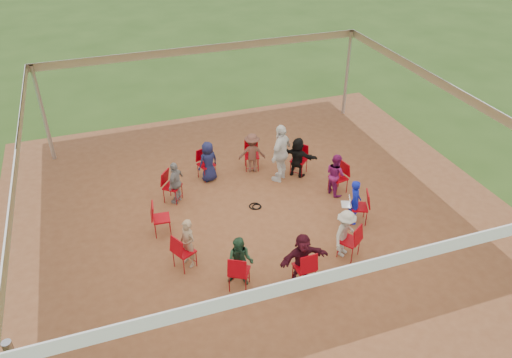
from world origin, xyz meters
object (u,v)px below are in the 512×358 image
object	(u,v)px
chair_3	(252,156)
chair_4	(206,165)
chair_10	(349,241)
person_seated_4	(208,162)
chair_1	(338,178)
chair_9	(304,267)
person_seated_3	(252,153)
person_seated_5	(176,182)
person_seated_0	(355,202)
chair_0	(359,207)
person_seated_7	(240,262)
chair_8	(239,271)
person_seated_9	(345,234)
cable_coil	(256,206)
chair_6	(162,218)
standing_person	(281,153)
chair_7	(184,251)
chair_5	(172,187)
person_seated_6	(188,243)
chair_2	(299,160)
laptop	(348,203)
person_seated_8	(302,258)
person_seated_2	(298,157)
person_seated_1	(335,174)

from	to	relation	value
chair_3	chair_4	bearing A→B (deg)	16.36
chair_10	person_seated_4	distance (m)	4.81
chair_1	chair_9	world-z (taller)	same
chair_3	person_seated_3	world-z (taller)	person_seated_3
chair_1	person_seated_5	size ratio (longest dim) A/B	0.74
chair_10	person_seated_0	world-z (taller)	person_seated_0
chair_0	person_seated_5	distance (m)	4.81
person_seated_7	chair_3	bearing A→B (deg)	98.39
chair_8	person_seated_9	size ratio (longest dim) A/B	0.74
chair_1	person_seated_5	world-z (taller)	person_seated_5
chair_10	cable_coil	bearing A→B (deg)	83.14
chair_6	person_seated_9	distance (m)	4.42
chair_1	standing_person	size ratio (longest dim) A/B	0.52
chair_7	person_seated_0	bearing A→B (deg)	66.10
chair_1	chair_5	distance (m)	4.52
person_seated_7	standing_person	world-z (taller)	standing_person
chair_10	person_seated_3	size ratio (longest dim) A/B	0.74
chair_0	person_seated_6	world-z (taller)	person_seated_6
chair_1	cable_coil	xyz separation A→B (m)	(-2.39, 0.06, -0.43)
chair_3	chair_8	size ratio (longest dim) A/B	1.00
chair_0	chair_5	bearing A→B (deg)	81.82
chair_2	laptop	world-z (taller)	chair_2
chair_1	person_seated_6	distance (m)	4.81
person_seated_3	standing_person	size ratio (longest dim) A/B	0.70
chair_1	person_seated_9	size ratio (longest dim) A/B	0.74
chair_4	person_seated_6	size ratio (longest dim) A/B	0.74
person_seated_8	person_seated_4	bearing A→B (deg)	98.18
person_seated_5	chair_7	bearing A→B (deg)	30.52
person_seated_2	person_seated_3	bearing A→B (deg)	16.36
chair_1	chair_10	xyz separation A→B (m)	(-1.00, -2.49, 0.00)
person_seated_0	person_seated_6	distance (m)	4.30
person_seated_0	standing_person	size ratio (longest dim) A/B	0.70
person_seated_2	person_seated_5	size ratio (longest dim) A/B	1.00
chair_6	chair_10	bearing A→B (deg)	65.45
chair_2	person_seated_6	world-z (taller)	person_seated_6
chair_7	cable_coil	distance (m)	2.84
chair_7	chair_3	bearing A→B (deg)	114.55
chair_0	person_seated_4	world-z (taller)	person_seated_4
chair_9	standing_person	bearing A→B (deg)	72.70
person_seated_4	person_seated_0	bearing A→B (deg)	114.55
person_seated_4	person_seated_3	bearing A→B (deg)	163.64
chair_9	cable_coil	bearing A→B (deg)	88.50
chair_2	chair_7	world-z (taller)	same
person_seated_0	standing_person	xyz separation A→B (m)	(-1.01, 2.48, 0.26)
person_seated_5	laptop	distance (m)	4.52
chair_7	chair_8	size ratio (longest dim) A/B	1.00
person_seated_1	person_seated_7	bearing A→B (deg)	114.55
chair_5	chair_10	bearing A→B (deg)	81.82
chair_1	person_seated_2	world-z (taller)	person_seated_2
chair_4	person_seated_8	distance (m)	4.81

